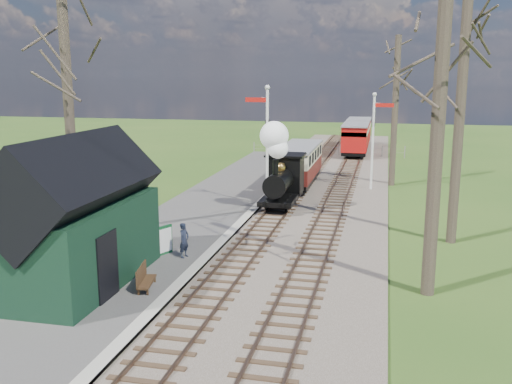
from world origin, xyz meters
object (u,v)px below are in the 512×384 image
(station_shed, at_px, (76,220))
(semaphore_near, at_px, (266,138))
(locomotive, at_px, (281,170))
(red_carriage_b, at_px, (359,132))
(red_carriage_a, at_px, (355,139))
(bench, at_px, (144,278))
(person, at_px, (184,240))
(sign_board, at_px, (164,240))
(coach, at_px, (299,163))
(semaphore_far, at_px, (374,134))

(station_shed, xyz_separation_m, semaphore_near, (3.53, 12.00, 1.35))
(locomotive, relative_size, red_carriage_b, 0.85)
(semaphore_near, height_order, red_carriage_a, semaphore_near)
(red_carriage_b, bearing_deg, bench, -97.17)
(station_shed, height_order, locomotive, station_shed)
(red_carriage_b, xyz_separation_m, person, (-4.53, -34.23, -0.68))
(semaphore_near, distance_m, sign_board, 9.32)
(locomotive, bearing_deg, coach, 89.89)
(semaphore_near, relative_size, semaphore_far, 1.09)
(station_shed, relative_size, bench, 4.75)
(semaphore_far, height_order, red_carriage_b, semaphore_far)
(semaphore_far, height_order, sign_board, semaphore_far)
(locomotive, relative_size, red_carriage_a, 0.85)
(locomotive, bearing_deg, person, -102.17)
(station_shed, xyz_separation_m, bench, (2.19, -0.00, -1.73))
(sign_board, bearing_deg, red_carriage_a, 79.35)
(red_carriage_a, bearing_deg, locomotive, -97.51)
(red_carriage_a, xyz_separation_m, sign_board, (-5.37, -28.56, -0.77))
(station_shed, bearing_deg, semaphore_near, 73.62)
(sign_board, bearing_deg, station_shed, -114.45)
(red_carriage_a, height_order, person, red_carriage_a)
(red_carriage_b, relative_size, sign_board, 4.79)
(semaphore_near, distance_m, person, 9.31)
(red_carriage_b, bearing_deg, semaphore_near, -97.55)
(semaphore_near, distance_m, locomotive, 1.77)
(red_carriage_b, height_order, bench, red_carriage_b)
(sign_board, bearing_deg, red_carriage_b, 81.04)
(semaphore_near, relative_size, red_carriage_a, 1.20)
(semaphore_far, relative_size, person, 4.47)
(station_shed, distance_m, locomotive, 12.85)
(semaphore_near, distance_m, bench, 12.47)
(coach, distance_m, bench, 18.32)
(semaphore_far, xyz_separation_m, red_carriage_b, (-1.77, 19.42, -1.84))
(station_shed, distance_m, sign_board, 4.00)
(person, bearing_deg, locomotive, 4.09)
(station_shed, distance_m, bench, 2.79)
(semaphore_near, distance_m, coach, 6.57)
(red_carriage_b, bearing_deg, locomotive, -95.89)
(sign_board, bearing_deg, locomotive, 72.51)
(semaphore_near, height_order, semaphore_far, semaphore_near)
(semaphore_far, relative_size, locomotive, 1.30)
(red_carriage_b, xyz_separation_m, sign_board, (-5.37, -34.06, -0.77))
(station_shed, relative_size, locomotive, 1.44)
(semaphore_near, height_order, locomotive, semaphore_near)
(bench, bearing_deg, locomotive, 80.17)
(semaphore_far, height_order, person, semaphore_far)
(red_carriage_a, distance_m, person, 29.09)
(coach, bearing_deg, semaphore_far, -2.20)
(coach, xyz_separation_m, sign_board, (-2.77, -14.81, -0.75))
(locomotive, distance_m, sign_board, 9.26)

